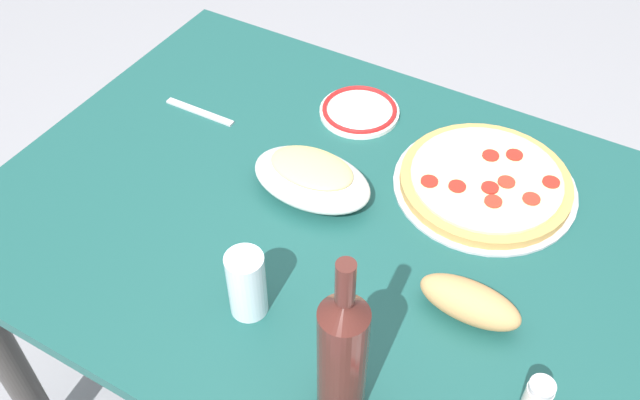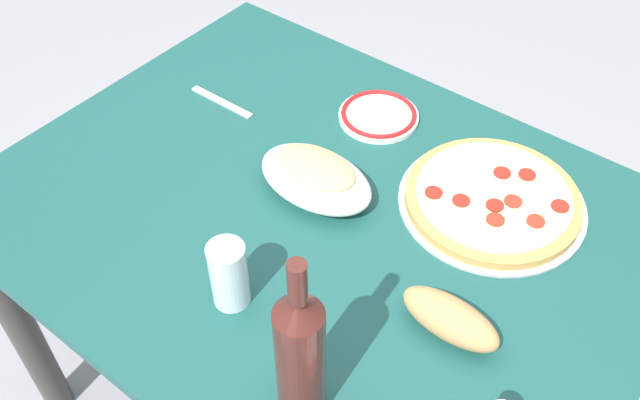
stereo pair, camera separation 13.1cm
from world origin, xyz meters
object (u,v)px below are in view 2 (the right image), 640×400
(dining_table, at_px, (320,253))
(pepperoni_pizza, at_px, (493,199))
(bread_loaf, at_px, (450,318))
(side_plate_far, at_px, (379,115))
(water_glass, at_px, (229,275))
(baked_pasta_dish, at_px, (316,176))
(wine_bottle, at_px, (300,356))

(dining_table, xyz_separation_m, pepperoni_pizza, (-0.25, -0.21, 0.14))
(dining_table, height_order, bread_loaf, bread_loaf)
(dining_table, distance_m, pepperoni_pizza, 0.36)
(pepperoni_pizza, distance_m, side_plate_far, 0.33)
(pepperoni_pizza, bearing_deg, water_glass, 62.85)
(bread_loaf, bearing_deg, water_glass, 27.95)
(dining_table, relative_size, side_plate_far, 7.15)
(dining_table, bearing_deg, water_glass, 91.85)
(bread_loaf, bearing_deg, baked_pasta_dish, -17.72)
(side_plate_far, bearing_deg, baked_pasta_dish, 96.92)
(dining_table, xyz_separation_m, bread_loaf, (-0.33, 0.08, 0.16))
(wine_bottle, bearing_deg, side_plate_far, -64.77)
(baked_pasta_dish, relative_size, water_glass, 1.85)
(pepperoni_pizza, xyz_separation_m, wine_bottle, (0.02, 0.55, 0.12))
(baked_pasta_dish, bearing_deg, side_plate_far, -83.08)
(wine_bottle, distance_m, bread_loaf, 0.29)
(bread_loaf, bearing_deg, side_plate_far, -43.37)
(water_glass, height_order, side_plate_far, water_glass)
(pepperoni_pizza, relative_size, wine_bottle, 1.06)
(water_glass, relative_size, side_plate_far, 0.75)
(baked_pasta_dish, xyz_separation_m, water_glass, (-0.05, 0.29, 0.02))
(side_plate_far, bearing_deg, wine_bottle, 115.23)
(dining_table, bearing_deg, pepperoni_pizza, -138.99)
(side_plate_far, height_order, bread_loaf, bread_loaf)
(wine_bottle, distance_m, water_glass, 0.24)
(baked_pasta_dish, relative_size, bread_loaf, 1.38)
(dining_table, xyz_separation_m, wine_bottle, (-0.22, 0.33, 0.26))
(side_plate_far, relative_size, bread_loaf, 1.00)
(water_glass, height_order, bread_loaf, water_glass)
(dining_table, height_order, side_plate_far, side_plate_far)
(wine_bottle, relative_size, side_plate_far, 1.93)
(baked_pasta_dish, height_order, side_plate_far, baked_pasta_dish)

